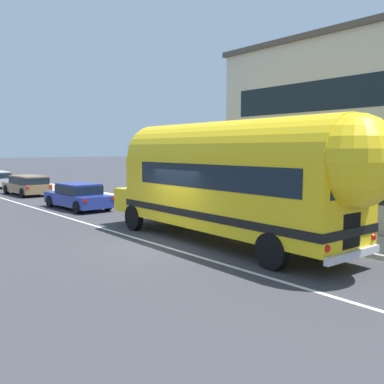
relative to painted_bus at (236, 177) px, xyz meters
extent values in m
plane|color=#38383D|center=(-1.84, 1.62, -2.30)|extent=(300.00, 300.00, 0.00)
cube|color=silver|center=(-1.84, 13.62, -2.30)|extent=(0.14, 80.00, 0.01)
cube|color=silver|center=(1.89, 13.62, -2.30)|extent=(0.12, 80.00, 0.01)
cube|color=#ADA89E|center=(3.21, 11.62, -2.23)|extent=(2.63, 90.00, 0.15)
cube|color=yellow|center=(0.01, 0.36, -0.55)|extent=(2.71, 9.15, 2.30)
cylinder|color=yellow|center=(0.01, 0.36, 0.60)|extent=(2.66, 9.05, 2.45)
sphere|color=yellow|center=(-0.10, -4.14, 0.60)|extent=(2.40, 2.40, 2.40)
cube|color=yellow|center=(0.13, 5.55, -1.23)|extent=(2.29, 1.35, 0.95)
cube|color=black|center=(0.01, 0.36, -1.20)|extent=(2.76, 9.19, 0.24)
cube|color=black|center=(0.00, 0.06, 0.05)|extent=(2.70, 7.35, 0.76)
cube|color=black|center=(-0.10, -4.15, 0.10)|extent=(2.00, 0.13, 0.84)
cube|color=black|center=(-0.10, -4.16, -1.15)|extent=(0.80, 0.08, 0.90)
cube|color=silver|center=(-0.10, -4.25, -1.75)|extent=(2.34, 0.20, 0.20)
sphere|color=red|center=(-1.15, -4.14, -1.45)|extent=(0.20, 0.20, 0.20)
sphere|color=red|center=(0.95, -4.19, -1.45)|extent=(0.20, 0.20, 0.20)
cube|color=black|center=(0.12, 4.95, 0.10)|extent=(2.14, 0.15, 0.96)
cube|color=silver|center=(0.15, 6.24, -1.35)|extent=(0.90, 0.12, 0.56)
cylinder|color=black|center=(-1.06, 4.53, -1.80)|extent=(0.28, 1.01, 1.00)
cylinder|color=black|center=(1.28, 4.47, -1.80)|extent=(0.28, 1.01, 1.00)
cylinder|color=black|center=(-1.23, -2.56, -1.80)|extent=(0.28, 1.01, 1.00)
cylinder|color=black|center=(1.11, -2.62, -1.80)|extent=(0.28, 1.01, 1.00)
cube|color=navy|center=(-0.15, 11.59, -1.78)|extent=(1.96, 4.68, 0.60)
cube|color=navy|center=(-0.15, 11.46, -1.21)|extent=(1.68, 2.32, 0.55)
cube|color=black|center=(-0.15, 11.46, -1.24)|extent=(1.74, 2.36, 0.43)
cube|color=red|center=(-0.85, 9.24, -1.60)|extent=(0.20, 0.05, 0.14)
cube|color=red|center=(0.71, 9.30, -1.60)|extent=(0.20, 0.05, 0.14)
cylinder|color=black|center=(-1.07, 13.16, -1.98)|extent=(0.22, 0.65, 0.64)
cylinder|color=black|center=(0.65, 13.22, -1.98)|extent=(0.22, 0.65, 0.64)
cylinder|color=black|center=(-0.96, 9.95, -1.98)|extent=(0.22, 0.65, 0.64)
cylinder|color=black|center=(0.76, 10.01, -1.98)|extent=(0.22, 0.65, 0.64)
cube|color=olive|center=(0.09, 20.36, -1.78)|extent=(1.94, 4.59, 0.60)
cube|color=olive|center=(0.10, 19.89, -1.21)|extent=(1.69, 3.14, 0.55)
cube|color=black|center=(0.10, 19.89, -1.24)|extent=(1.75, 3.18, 0.43)
cube|color=red|center=(-0.61, 18.06, -1.60)|extent=(0.20, 0.05, 0.14)
cube|color=red|center=(0.94, 18.11, -1.60)|extent=(0.20, 0.05, 0.14)
cylinder|color=black|center=(-0.82, 21.90, -1.98)|extent=(0.22, 0.65, 0.64)
cylinder|color=black|center=(0.89, 21.96, -1.98)|extent=(0.22, 0.65, 0.64)
cylinder|color=black|center=(-0.71, 18.76, -1.98)|extent=(0.22, 0.65, 0.64)
cylinder|color=black|center=(0.99, 18.82, -1.98)|extent=(0.22, 0.65, 0.64)
cube|color=red|center=(0.69, 25.59, -1.60)|extent=(0.20, 0.05, 0.14)
cylinder|color=black|center=(0.88, 29.20, -1.98)|extent=(0.22, 0.65, 0.64)
cylinder|color=black|center=(0.79, 26.30, -1.98)|extent=(0.22, 0.65, 0.64)
camera|label=1|loc=(-9.93, -9.69, 0.90)|focal=39.76mm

